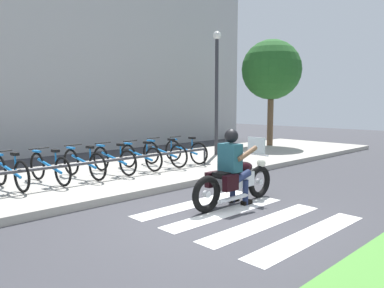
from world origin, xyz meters
name	(u,v)px	position (x,y,z in m)	size (l,w,h in m)	color
ground_plane	(202,220)	(0.00, 0.00, 0.00)	(48.00, 48.00, 0.00)	#38383D
sidewalk	(84,179)	(0.00, 4.09, 0.07)	(24.00, 4.40, 0.15)	#A8A399
crosswalk_stripe_0	(310,235)	(0.61, -1.60, 0.00)	(2.80, 0.40, 0.01)	white
crosswalk_stripe_1	(264,223)	(0.61, -0.80, 0.00)	(2.80, 0.40, 0.01)	white
crosswalk_stripe_2	(227,212)	(0.61, 0.00, 0.00)	(2.80, 0.40, 0.01)	white
crosswalk_stripe_3	(195,203)	(0.61, 0.80, 0.00)	(2.80, 0.40, 0.01)	white
motorcycle	(235,180)	(1.12, 0.23, 0.47)	(2.19, 0.62, 1.25)	black
rider	(233,162)	(1.05, 0.24, 0.84)	(0.62, 0.54, 1.45)	#1E4C59
bicycle_1	(10,172)	(-1.76, 3.85, 0.51)	(0.48, 1.66, 0.78)	black
bicycle_2	(49,168)	(-0.94, 3.86, 0.50)	(0.48, 1.72, 0.78)	black
bicycle_3	(84,163)	(-0.12, 3.86, 0.51)	(0.48, 1.73, 0.79)	black
bicycle_4	(114,160)	(0.70, 3.86, 0.51)	(0.48, 1.72, 0.78)	black
bicycle_5	(140,157)	(1.52, 3.86, 0.50)	(0.48, 1.65, 0.78)	black
bicycle_6	(164,153)	(2.34, 3.85, 0.51)	(0.48, 1.74, 0.80)	black
bicycle_7	(186,151)	(3.17, 3.85, 0.51)	(0.48, 1.66, 0.79)	black
bike_rack	(111,161)	(0.29, 3.30, 0.58)	(6.35, 0.07, 0.49)	#333338
street_lamp	(217,83)	(5.21, 4.49, 2.64)	(0.28, 0.28, 4.36)	#2D2D33
tree_near_rack	(271,70)	(9.04, 4.89, 3.33)	(2.50, 2.50, 4.60)	brown
building_backdrop	(1,25)	(0.00, 9.79, 4.62)	(24.00, 1.20, 9.24)	#ABABAB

